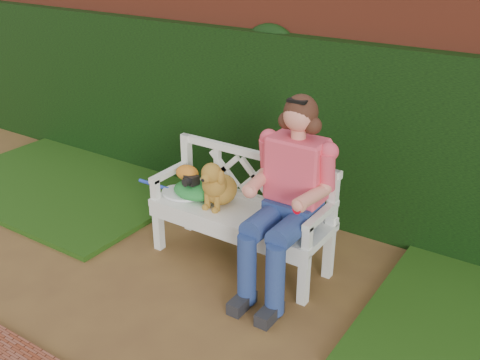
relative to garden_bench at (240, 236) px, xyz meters
The scene contains 11 objects.
ground 0.68m from the garden_bench, 87.28° to the right, with size 60.00×60.00×0.00m, color brown.
brick_wall 1.53m from the garden_bench, 88.63° to the left, with size 10.00×0.30×2.20m, color maroon.
ivy_hedge 1.21m from the garden_bench, 88.34° to the left, with size 10.00×0.18×1.70m, color #14390C.
grass_left 2.39m from the garden_bench, behind, with size 2.60×2.00×0.05m, color #17350D.
garden_bench is the anchor object (origin of this frame).
seated_woman 0.71m from the garden_bench, ahead, with size 0.65×0.86×1.53m, color red, non-canonical shape.
dog 0.49m from the garden_bench, behind, with size 0.27×0.37×0.41m, color brown, non-canonical shape.
tennis_racket 0.66m from the garden_bench, behind, with size 0.68×0.29×0.03m, color #E9EACD, non-canonical shape.
green_bag 0.55m from the garden_bench, behind, with size 0.39×0.30×0.13m, color #30812C, non-canonical shape.
camera_item 0.62m from the garden_bench, behind, with size 0.12×0.09×0.08m, color black.
baseball_glove 0.69m from the garden_bench, behind, with size 0.21×0.15×0.13m, color orange.
Camera 1 is at (2.18, -2.69, 2.58)m, focal length 42.00 mm.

